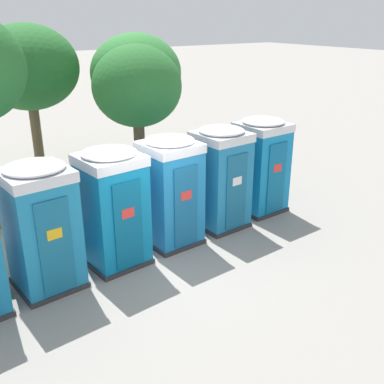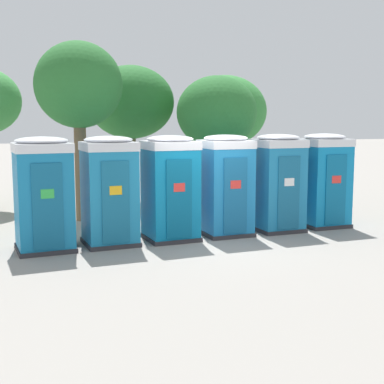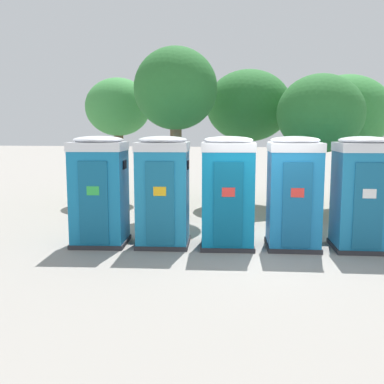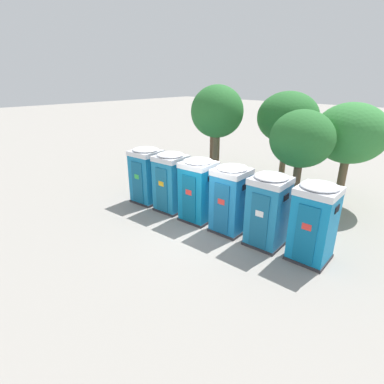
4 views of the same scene
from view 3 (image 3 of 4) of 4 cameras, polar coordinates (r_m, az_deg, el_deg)
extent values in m
plane|color=gray|center=(10.05, 8.77, -7.65)|extent=(120.00, 120.00, 0.00)
cube|color=#2D2D33|center=(10.90, -11.46, -6.20)|extent=(1.35, 1.31, 0.10)
cube|color=#1676AB|center=(10.69, -11.62, -0.48)|extent=(1.28, 1.25, 2.10)
cube|color=#115C85|center=(10.14, -12.41, -1.38)|extent=(0.65, 0.09, 1.85)
cube|color=green|center=(10.09, -12.48, 0.15)|extent=(0.28, 0.04, 0.20)
cube|color=black|center=(10.48, -8.54, 3.48)|extent=(0.06, 0.36, 0.20)
cube|color=silver|center=(10.59, -11.79, 5.69)|extent=(1.32, 1.29, 0.20)
ellipsoid|color=silver|center=(10.58, -11.82, 6.50)|extent=(1.26, 1.23, 0.18)
cube|color=#2D2D33|center=(10.63, -3.62, -6.43)|extent=(1.29, 1.29, 0.10)
cube|color=#1A7EB1|center=(10.41, -3.68, -0.55)|extent=(1.23, 1.23, 2.10)
cube|color=#14638A|center=(9.85, -4.09, -1.49)|extent=(0.63, 0.08, 1.85)
cube|color=yellow|center=(9.79, -4.12, 0.08)|extent=(0.28, 0.03, 0.20)
cube|color=black|center=(10.27, -0.49, 3.48)|extent=(0.05, 0.36, 0.20)
cube|color=silver|center=(10.30, -3.73, 5.78)|extent=(1.27, 1.27, 0.20)
ellipsoid|color=silver|center=(10.30, -3.74, 6.62)|extent=(1.20, 1.21, 0.18)
cube|color=#2D2D33|center=(10.50, 4.47, -6.61)|extent=(1.31, 1.30, 0.10)
cube|color=#0B76AC|center=(10.28, 4.54, -0.67)|extent=(1.25, 1.24, 2.10)
cube|color=#085C86|center=(9.72, 4.63, -1.63)|extent=(0.63, 0.09, 1.85)
cube|color=red|center=(9.66, 4.65, -0.03)|extent=(0.28, 0.03, 0.20)
cube|color=black|center=(10.23, 7.87, 3.38)|extent=(0.06, 0.36, 0.20)
cube|color=silver|center=(10.17, 4.61, 5.75)|extent=(1.28, 1.28, 0.20)
ellipsoid|color=silver|center=(10.17, 4.62, 6.59)|extent=(1.22, 1.22, 0.18)
cube|color=#2D2D33|center=(10.64, 12.56, -6.59)|extent=(1.24, 1.26, 0.10)
cube|color=#1A78B9|center=(10.42, 12.75, -0.72)|extent=(1.18, 1.20, 2.10)
cube|color=#145E91|center=(9.86, 13.19, -1.67)|extent=(0.62, 0.07, 1.85)
cube|color=red|center=(9.80, 13.26, -0.10)|extent=(0.28, 0.02, 0.20)
cube|color=black|center=(10.44, 15.99, 3.24)|extent=(0.04, 0.36, 0.20)
cube|color=silver|center=(10.32, 12.94, 5.60)|extent=(1.22, 1.24, 0.20)
ellipsoid|color=silver|center=(10.31, 12.97, 6.44)|extent=(1.16, 1.18, 0.18)
cube|color=#2D2D33|center=(10.93, 20.38, -6.52)|extent=(1.24, 1.26, 0.10)
cube|color=#1B78AC|center=(10.72, 20.66, -0.81)|extent=(1.18, 1.20, 2.10)
cube|color=#155E86|center=(10.17, 21.51, -1.73)|extent=(0.62, 0.06, 1.85)
cube|color=white|center=(10.12, 21.62, -0.20)|extent=(0.28, 0.02, 0.20)
cube|color=silver|center=(10.61, 20.96, 5.34)|extent=(1.22, 1.24, 0.20)
ellipsoid|color=silver|center=(10.61, 21.01, 6.15)|extent=(1.16, 1.18, 0.18)
cylinder|color=brown|center=(16.45, 7.06, 3.45)|extent=(0.31, 0.31, 2.82)
ellipsoid|color=#286B2D|center=(16.42, 7.19, 10.81)|extent=(3.02, 3.02, 2.54)
cylinder|color=brown|center=(15.98, 18.64, 2.43)|extent=(0.34, 0.34, 2.53)
ellipsoid|color=#337F38|center=(15.92, 18.95, 9.44)|extent=(2.96, 2.96, 2.51)
cylinder|color=brown|center=(17.22, -9.22, 3.78)|extent=(0.34, 0.34, 2.93)
ellipsoid|color=#3D8C42|center=(17.20, -9.38, 10.60)|extent=(2.41, 2.41, 2.13)
cylinder|color=brown|center=(13.69, 15.69, 1.67)|extent=(0.32, 0.32, 2.52)
ellipsoid|color=#286B2D|center=(13.62, 15.99, 9.56)|extent=(2.49, 2.49, 2.26)
cylinder|color=brown|center=(13.64, -2.04, 3.42)|extent=(0.35, 0.35, 3.22)
ellipsoid|color=#286B2D|center=(13.65, -2.09, 13.00)|extent=(2.48, 2.48, 2.44)
camera|label=1|loc=(5.18, -57.12, 30.80)|focal=42.00mm
camera|label=2|loc=(4.62, -110.62, -0.37)|focal=50.00mm
camera|label=4|loc=(7.56, 84.53, 22.00)|focal=28.00mm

